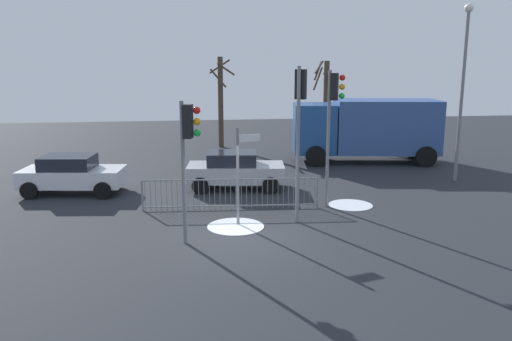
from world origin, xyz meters
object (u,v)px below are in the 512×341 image
Objects in this scene: direction_sign_post at (240,171)px; bare_tree_right at (221,100)px; delivery_truck at (367,127)px; traffic_light_rear_right at (300,109)px; car_silver_mid at (235,170)px; bare_tree_left at (326,98)px; car_white_trailing at (72,174)px; traffic_light_foreground_left at (333,108)px; traffic_light_foreground_right at (188,140)px; street_lamp at (463,76)px.

direction_sign_post is 0.59× the size of bare_tree_right.
delivery_truck is at bearing 35.71° from direction_sign_post.
car_silver_mid is (-1.58, 4.52, -2.78)m from traffic_light_rear_right.
bare_tree_left is at bearing 103.45° from traffic_light_rear_right.
car_silver_mid is (6.25, -0.09, 0.00)m from car_white_trailing.
traffic_light_foreground_left is 4.06m from direction_sign_post.
bare_tree_right is (2.06, 16.27, -0.16)m from traffic_light_foreground_right.
traffic_light_foreground_left is 1.54× the size of direction_sign_post.
traffic_light_foreground_left reaches higher than car_white_trailing.
street_lamp is 1.45× the size of bare_tree_left.
bare_tree_left is (5.10, 15.55, -0.83)m from traffic_light_rear_right.
bare_tree_right reaches higher than traffic_light_rear_right.
street_lamp reaches higher than direction_sign_post.
car_white_trailing is (-5.95, 4.74, -0.95)m from direction_sign_post.
car_silver_mid is at bearing -110.12° from traffic_light_foreground_left.
traffic_light_foreground_right is 7.95m from car_white_trailing.
bare_tree_left reaches higher than traffic_light_foreground_right.
delivery_truck is at bearing 25.96° from car_white_trailing.
direction_sign_post is 0.77× the size of car_white_trailing.
traffic_light_rear_right is 0.66× the size of delivery_truck.
direction_sign_post is 11.16m from street_lamp.
traffic_light_rear_right is 9.51m from car_white_trailing.
traffic_light_foreground_left is 13.53m from bare_tree_right.
traffic_light_foreground_left is at bearing -77.88° from bare_tree_right.
traffic_light_rear_right is 2.64m from direction_sign_post.
car_white_trailing is 0.55× the size of street_lamp.
traffic_light_foreground_left reaches higher than delivery_truck.
traffic_light_foreground_left is 0.97× the size of traffic_light_rear_right.
traffic_light_foreground_right is at bearing -122.65° from traffic_light_rear_right.
bare_tree_left is at bearing 65.58° from car_silver_mid.
car_silver_mid is at bearing 70.60° from direction_sign_post.
delivery_truck is at bearing -86.73° from bare_tree_left.
traffic_light_foreground_right is 6.81m from car_silver_mid.
delivery_truck is 6.56m from bare_tree_left.
street_lamp is at bearing 135.63° from traffic_light_foreground_right.
car_white_trailing is at bearing 27.21° from delivery_truck.
traffic_light_rear_right reaches higher than delivery_truck.
traffic_light_foreground_left is 8.83m from delivery_truck.
bare_tree_left reaches higher than direction_sign_post.
street_lamp is at bearing 142.52° from traffic_light_foreground_left.
bare_tree_left is at bearing -78.05° from delivery_truck.
direction_sign_post is 14.78m from bare_tree_right.
street_lamp is at bearing -47.26° from bare_tree_right.
bare_tree_right is at bearing -170.67° from traffic_light_foreground_right.
direction_sign_post is 11.78m from delivery_truck.
bare_tree_right is (-9.23, 9.99, -1.63)m from street_lamp.
bare_tree_right is (0.50, 14.74, 1.04)m from direction_sign_post.
bare_tree_right reaches higher than car_silver_mid.
traffic_light_foreground_right is 1.00× the size of car_white_trailing.
traffic_light_foreground_left is 0.91× the size of bare_tree_right.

